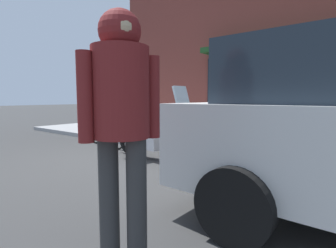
# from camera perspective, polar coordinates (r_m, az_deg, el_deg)

# --- Properties ---
(ground_plane) EXTENTS (80.00, 80.00, 0.00)m
(ground_plane) POSITION_cam_1_polar(r_m,az_deg,el_deg) (5.33, -11.54, -7.41)
(ground_plane) COLOR #353535
(touring_motorcycle) EXTENTS (2.13, 0.62, 1.40)m
(touring_motorcycle) POSITION_cam_1_polar(r_m,az_deg,el_deg) (5.07, -4.50, -1.01)
(touring_motorcycle) COLOR black
(touring_motorcycle) RESTS_ON ground_plane
(parked_bicycle) EXTENTS (1.74, 0.48, 0.92)m
(parked_bicycle) POSITION_cam_1_polar(r_m,az_deg,el_deg) (6.67, -13.50, -1.63)
(parked_bicycle) COLOR black
(parked_bicycle) RESTS_ON ground_plane
(pedestrian_walking) EXTENTS (0.50, 0.52, 1.77)m
(pedestrian_walking) POSITION_cam_1_polar(r_m,az_deg,el_deg) (1.78, -10.16, 3.12)
(pedestrian_walking) COLOR #323232
(pedestrian_walking) RESTS_ON ground_plane
(sandwich_board_sign) EXTENTS (0.55, 0.41, 0.89)m
(sandwich_board_sign) POSITION_cam_1_polar(r_m,az_deg,el_deg) (7.63, -1.13, 0.98)
(sandwich_board_sign) COLOR black
(sandwich_board_sign) RESTS_ON sidewalk_curb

